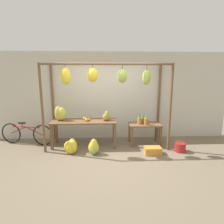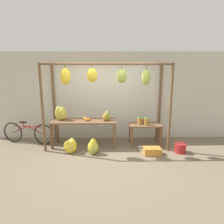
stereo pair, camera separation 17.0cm
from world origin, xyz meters
name	(u,v)px [view 1 (the left image)]	position (x,y,z in m)	size (l,w,h in m)	color
ground_plane	(108,158)	(0.00, 0.00, 0.00)	(20.00, 20.00, 0.00)	#756651
shop_wall_back	(106,96)	(0.00, 1.59, 1.40)	(8.00, 0.08, 2.80)	beige
stall_awning	(104,85)	(-0.08, 0.61, 1.82)	(3.51, 1.22, 2.40)	brown
display_table_main	(84,124)	(-0.68, 0.87, 0.67)	(1.88, 0.66, 0.77)	brown
display_table_side	(145,128)	(1.15, 0.92, 0.50)	(0.95, 0.55, 0.64)	brown
banana_pile_on_table	(60,114)	(-1.37, 0.92, 0.97)	(0.37, 0.31, 0.42)	gold
orange_pile	(86,119)	(-0.61, 0.87, 0.82)	(0.23, 0.25, 0.10)	orange
pineapple_cluster	(143,120)	(1.08, 0.90, 0.76)	(0.31, 0.32, 0.33)	#B27F38
banana_pile_ground_left	(71,147)	(-0.99, 0.33, 0.18)	(0.43, 0.38, 0.40)	yellow
banana_pile_ground_right	(94,148)	(-0.37, 0.24, 0.18)	(0.33, 0.33, 0.43)	gold
fruit_crate_white	(153,151)	(1.22, 0.18, 0.10)	(0.44, 0.28, 0.19)	orange
blue_bucket	(180,147)	(2.02, 0.31, 0.13)	(0.30, 0.30, 0.25)	#AD2323
parked_bicycle	(27,134)	(-2.44, 1.05, 0.34)	(1.67, 0.40, 0.69)	black
papaya_pile	(107,116)	(0.00, 0.85, 0.89)	(0.28, 0.24, 0.29)	gold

